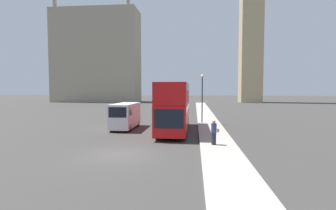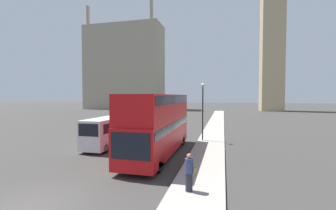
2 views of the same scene
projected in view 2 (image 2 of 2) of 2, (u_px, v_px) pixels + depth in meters
ground_plane at (28, 209)px, 8.79m from camera, size 300.00×300.00×0.00m
building_block_distant at (124, 68)px, 78.03m from camera, size 26.48×10.15×34.88m
red_double_decker_bus at (159, 121)px, 16.87m from camera, size 2.54×10.79×4.53m
white_van at (106, 132)px, 19.24m from camera, size 1.97×5.51×2.55m
pedestrian at (189, 172)px, 10.04m from camera, size 0.54×0.38×1.70m
street_lamp at (203, 103)px, 21.59m from camera, size 0.36×0.36×5.51m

